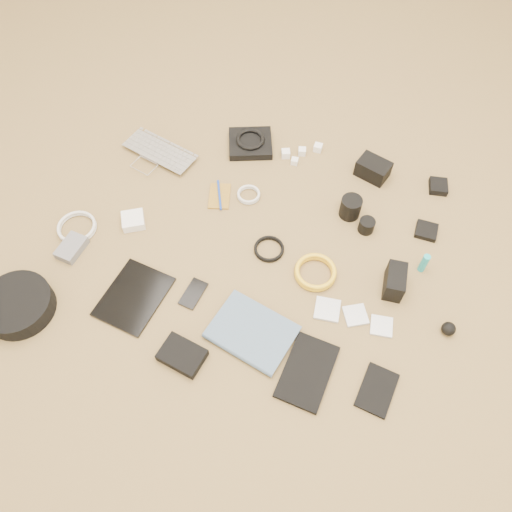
% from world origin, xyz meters
% --- Properties ---
extents(laptop, '(0.35, 0.30, 0.02)m').
position_xyz_m(laptop, '(-0.45, 0.34, 0.01)').
color(laptop, '#B4B4B8').
rests_on(laptop, ground).
extents(headphone_pouch, '(0.21, 0.20, 0.03)m').
position_xyz_m(headphone_pouch, '(-0.10, 0.50, 0.01)').
color(headphone_pouch, black).
rests_on(headphone_pouch, ground).
extents(headphones, '(0.14, 0.14, 0.01)m').
position_xyz_m(headphones, '(-0.10, 0.50, 0.04)').
color(headphones, black).
rests_on(headphones, headphone_pouch).
extents(charger_a, '(0.03, 0.03, 0.03)m').
position_xyz_m(charger_a, '(0.11, 0.50, 0.01)').
color(charger_a, white).
rests_on(charger_a, ground).
extents(charger_b, '(0.03, 0.03, 0.02)m').
position_xyz_m(charger_b, '(0.09, 0.45, 0.01)').
color(charger_b, white).
rests_on(charger_b, ground).
extents(charger_c, '(0.03, 0.03, 0.03)m').
position_xyz_m(charger_c, '(0.17, 0.54, 0.01)').
color(charger_c, white).
rests_on(charger_c, ground).
extents(charger_d, '(0.04, 0.04, 0.03)m').
position_xyz_m(charger_d, '(0.05, 0.48, 0.02)').
color(charger_d, white).
rests_on(charger_d, ground).
extents(dslr_camera, '(0.14, 0.12, 0.07)m').
position_xyz_m(dslr_camera, '(0.39, 0.45, 0.03)').
color(dslr_camera, black).
rests_on(dslr_camera, ground).
extents(lens_pouch, '(0.07, 0.08, 0.03)m').
position_xyz_m(lens_pouch, '(0.64, 0.44, 0.01)').
color(lens_pouch, black).
rests_on(lens_pouch, ground).
extents(notebook_olive, '(0.10, 0.13, 0.01)m').
position_xyz_m(notebook_olive, '(-0.15, 0.22, 0.00)').
color(notebook_olive, olive).
rests_on(notebook_olive, ground).
extents(pen_blue, '(0.05, 0.14, 0.01)m').
position_xyz_m(pen_blue, '(-0.15, 0.22, 0.01)').
color(pen_blue, '#1538AD').
rests_on(pen_blue, notebook_olive).
extents(cable_white_a, '(0.11, 0.11, 0.01)m').
position_xyz_m(cable_white_a, '(-0.05, 0.24, 0.01)').
color(cable_white_a, silver).
rests_on(cable_white_a, ground).
extents(lens_a, '(0.09, 0.09, 0.08)m').
position_xyz_m(lens_a, '(0.33, 0.24, 0.04)').
color(lens_a, black).
rests_on(lens_a, ground).
extents(lens_b, '(0.06, 0.06, 0.05)m').
position_xyz_m(lens_b, '(0.40, 0.19, 0.03)').
color(lens_b, black).
rests_on(lens_b, ground).
extents(card_reader, '(0.08, 0.08, 0.02)m').
position_xyz_m(card_reader, '(0.61, 0.22, 0.01)').
color(card_reader, black).
rests_on(card_reader, ground).
extents(power_brick, '(0.10, 0.10, 0.03)m').
position_xyz_m(power_brick, '(-0.42, 0.03, 0.02)').
color(power_brick, white).
rests_on(power_brick, ground).
extents(cable_white_b, '(0.16, 0.16, 0.01)m').
position_xyz_m(cable_white_b, '(-0.61, -0.04, 0.01)').
color(cable_white_b, silver).
rests_on(cable_white_b, ground).
extents(cable_black, '(0.11, 0.11, 0.01)m').
position_xyz_m(cable_black, '(0.08, 0.02, 0.00)').
color(cable_black, black).
rests_on(cable_black, ground).
extents(cable_yellow, '(0.18, 0.18, 0.02)m').
position_xyz_m(cable_yellow, '(0.25, -0.04, 0.01)').
color(cable_yellow, yellow).
rests_on(cable_yellow, ground).
extents(flash, '(0.06, 0.11, 0.08)m').
position_xyz_m(flash, '(0.51, -0.03, 0.04)').
color(flash, black).
rests_on(flash, ground).
extents(lens_cleaner, '(0.02, 0.02, 0.08)m').
position_xyz_m(lens_cleaner, '(0.60, 0.06, 0.04)').
color(lens_cleaner, '#1AA2AC').
rests_on(lens_cleaner, ground).
extents(battery_charger, '(0.09, 0.12, 0.03)m').
position_xyz_m(battery_charger, '(-0.59, -0.13, 0.02)').
color(battery_charger, slate).
rests_on(battery_charger, ground).
extents(tablet, '(0.23, 0.27, 0.01)m').
position_xyz_m(tablet, '(-0.32, -0.25, 0.01)').
color(tablet, black).
rests_on(tablet, ground).
extents(phone, '(0.08, 0.12, 0.01)m').
position_xyz_m(phone, '(-0.13, -0.20, 0.00)').
color(phone, black).
rests_on(phone, ground).
extents(filter_case_left, '(0.08, 0.08, 0.01)m').
position_xyz_m(filter_case_left, '(0.31, -0.16, 0.01)').
color(filter_case_left, silver).
rests_on(filter_case_left, ground).
extents(filter_case_mid, '(0.09, 0.09, 0.01)m').
position_xyz_m(filter_case_mid, '(0.40, -0.16, 0.00)').
color(filter_case_mid, silver).
rests_on(filter_case_mid, ground).
extents(filter_case_right, '(0.07, 0.07, 0.01)m').
position_xyz_m(filter_case_right, '(0.49, -0.18, 0.00)').
color(filter_case_right, silver).
rests_on(filter_case_right, ground).
extents(air_blower, '(0.06, 0.06, 0.04)m').
position_xyz_m(air_blower, '(0.69, -0.15, 0.02)').
color(air_blower, black).
rests_on(air_blower, ground).
extents(headphone_case, '(0.23, 0.23, 0.06)m').
position_xyz_m(headphone_case, '(-0.66, -0.38, 0.03)').
color(headphone_case, black).
rests_on(headphone_case, ground).
extents(drive_case, '(0.15, 0.13, 0.03)m').
position_xyz_m(drive_case, '(-0.10, -0.42, 0.02)').
color(drive_case, black).
rests_on(drive_case, ground).
extents(paperback, '(0.30, 0.26, 0.02)m').
position_xyz_m(paperback, '(0.06, -0.38, 0.01)').
color(paperback, '#475E78').
rests_on(paperback, ground).
extents(notebook_black_a, '(0.17, 0.24, 0.02)m').
position_xyz_m(notebook_black_a, '(0.28, -0.38, 0.01)').
color(notebook_black_a, black).
rests_on(notebook_black_a, ground).
extents(notebook_black_b, '(0.13, 0.16, 0.01)m').
position_xyz_m(notebook_black_b, '(0.49, -0.39, 0.01)').
color(notebook_black_b, black).
rests_on(notebook_black_b, ground).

